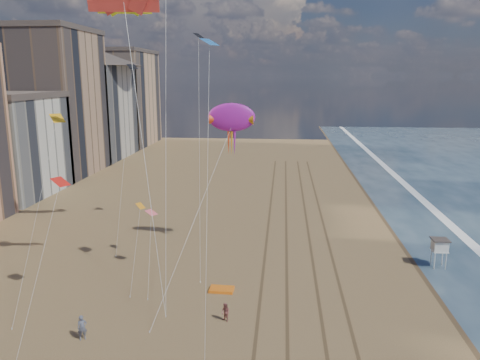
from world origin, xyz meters
name	(u,v)px	position (x,y,z in m)	size (l,w,h in m)	color
wet_sand	(426,232)	(19.00, 40.00, 0.00)	(260.00, 260.00, 0.00)	#42301E
foam	(460,233)	(23.20, 40.00, 0.00)	(260.00, 260.00, 0.00)	white
tracks	(299,257)	(2.55, 30.00, 0.01)	(7.68, 120.00, 0.01)	brown
buildings	(36,109)	(-45.73, 65.59, 13.55)	(34.72, 131.35, 29.00)	#C6B284
lifeguard_stand	(440,246)	(16.95, 28.65, 2.37)	(1.70, 1.70, 3.08)	white
grounded_kite	(222,289)	(-4.85, 21.04, 0.13)	(2.25, 1.43, 0.26)	orange
show_kite	(231,118)	(-4.92, 30.39, 15.24)	(4.75, 9.11, 22.73)	#9E189E
kite_flyer_a	(82,328)	(-14.26, 11.90, 0.97)	(0.71, 0.46, 1.94)	#515669
kite_flyer_b	(226,312)	(-3.80, 15.54, 0.79)	(0.77, 0.60, 1.58)	#96524C
small_kites	(132,115)	(-13.96, 25.04, 15.85)	(16.96, 20.10, 18.59)	#2164B4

